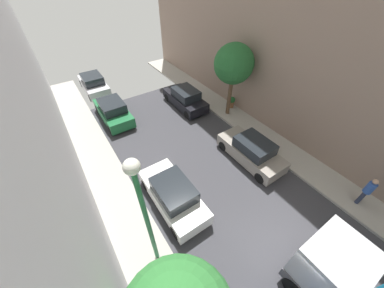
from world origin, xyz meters
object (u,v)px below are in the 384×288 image
Objects in this scene: parked_car_left_5 at (94,84)px; potted_plant_1 at (232,101)px; parked_car_left_3 at (173,195)px; parked_car_right_2 at (185,99)px; lamp_post at (143,207)px; parked_car_right_1 at (252,151)px; pedestrian at (367,191)px; parked_car_left_4 at (113,111)px; street_tree_1 at (234,64)px.

parked_car_left_5 is 12.25m from potted_plant_1.
potted_plant_1 is at bearing 30.89° from parked_car_left_3.
parked_car_right_2 is 0.72× the size of lamp_post.
parked_car_right_1 is 5.73m from pedestrian.
potted_plant_1 is (2.88, 4.93, -0.07)m from parked_car_right_1.
parked_car_left_4 is 4.72× the size of potted_plant_1.
parked_car_left_5 is at bearing 132.54° from potted_plant_1.
parked_car_left_3 is 0.72× the size of lamp_post.
street_tree_1 is at bearing 91.25° from pedestrian.
parked_car_right_2 is at bearing 53.53° from parked_car_left_3.
parked_car_left_5 is at bearing 111.80° from pedestrian.
parked_car_right_1 is 4.72× the size of potted_plant_1.
parked_car_left_3 and parked_car_right_2 have the same top height.
parked_car_right_1 is at bearing -114.89° from street_tree_1.
street_tree_1 is at bearing -29.98° from parked_car_left_4.
street_tree_1 reaches higher than parked_car_left_5.
parked_car_right_2 is at bearing 126.22° from street_tree_1.
parked_car_right_2 is 12.74m from pedestrian.
street_tree_1 is at bearing -53.78° from parked_car_right_2.
parked_car_right_1 is 7.28m from parked_car_right_2.
street_tree_1 is (2.07, -2.82, 3.25)m from parked_car_right_2.
parked_car_right_2 is 12.16m from lamp_post.
potted_plant_1 is at bearing 86.60° from pedestrian.
pedestrian is at bearing -61.27° from parked_car_left_4.
parked_car_right_1 is 5.71m from potted_plant_1.
lamp_post is (-1.90, -1.88, 3.22)m from parked_car_left_3.
parked_car_left_3 and parked_car_right_1 have the same top height.
pedestrian is 10.20m from potted_plant_1.
parked_car_left_3 is at bearing -179.75° from parked_car_right_1.
parked_car_left_4 is 0.72× the size of lamp_post.
parked_car_left_4 is 1.00× the size of parked_car_left_5.
lamp_post reaches higher than parked_car_right_1.
parked_car_left_4 is 15.98m from pedestrian.
parked_car_right_2 is (5.40, 7.31, 0.00)m from parked_car_left_3.
potted_plant_1 is (0.82, 0.47, -3.32)m from street_tree_1.
potted_plant_1 is at bearing -39.19° from parked_car_right_2.
potted_plant_1 is (8.28, -9.03, -0.07)m from parked_car_left_5.
parked_car_left_3 is 0.81× the size of street_tree_1.
parked_car_left_4 is at bearing 150.02° from street_tree_1.
pedestrian is at bearing -34.20° from parked_car_left_3.
street_tree_1 reaches higher than pedestrian.
parked_car_left_4 is at bearing 90.00° from parked_car_left_3.
street_tree_1 is at bearing 65.11° from parked_car_right_1.
street_tree_1 is at bearing 34.16° from lamp_post.
street_tree_1 reaches higher than parked_car_left_4.
street_tree_1 is at bearing 30.97° from parked_car_left_3.
parked_car_left_5 is 1.00× the size of parked_car_right_2.
parked_car_right_1 is at bearing -120.32° from potted_plant_1.
pedestrian is at bearing -19.25° from lamp_post.
parked_car_right_2 is at bearing 90.00° from parked_car_right_1.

